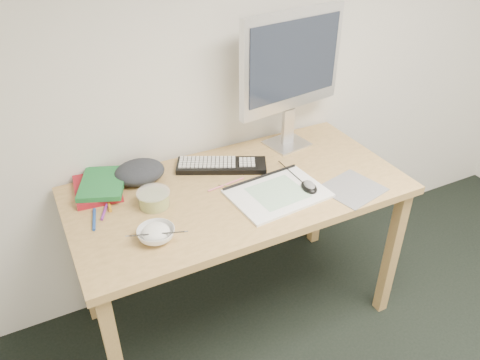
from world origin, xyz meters
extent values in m
plane|color=silver|center=(0.00, 1.80, 1.30)|extent=(3.60, 0.00, 3.60)
cube|color=tan|center=(0.31, 1.13, 0.36)|extent=(0.05, 0.05, 0.71)
cube|color=tan|center=(-0.99, 1.73, 0.36)|extent=(0.05, 0.05, 0.71)
cube|color=tan|center=(0.31, 1.73, 0.36)|extent=(0.05, 0.05, 0.71)
cube|color=tan|center=(-0.34, 1.43, 0.73)|extent=(1.40, 0.70, 0.03)
cube|color=slate|center=(0.08, 1.21, 0.75)|extent=(0.27, 0.26, 0.00)
cube|color=silver|center=(-0.22, 1.31, 0.76)|extent=(0.40, 0.30, 0.01)
cube|color=black|center=(-0.33, 1.61, 0.76)|extent=(0.41, 0.29, 0.02)
cube|color=silver|center=(0.04, 1.66, 0.75)|extent=(0.21, 0.19, 0.01)
cube|color=silver|center=(0.04, 1.66, 0.84)|extent=(0.07, 0.03, 0.18)
cube|color=silver|center=(0.04, 1.66, 1.16)|extent=(0.54, 0.12, 0.44)
cube|color=black|center=(0.04, 1.66, 1.17)|extent=(0.49, 0.08, 0.35)
ellipsoid|color=black|center=(-0.09, 1.28, 0.78)|extent=(0.07, 0.10, 0.03)
imported|color=white|center=(-0.75, 1.27, 0.77)|extent=(0.14, 0.14, 0.04)
cylinder|color=silver|center=(-0.75, 1.24, 0.79)|extent=(0.20, 0.08, 0.02)
cylinder|color=#EBD253|center=(-0.69, 1.46, 0.78)|extent=(0.14, 0.14, 0.06)
cube|color=maroon|center=(-0.87, 1.67, 0.76)|extent=(0.20, 0.26, 0.02)
cube|color=#1B6F32|center=(-0.85, 1.66, 0.78)|extent=(0.25, 0.29, 0.02)
ellipsoid|color=#24272C|center=(-0.69, 1.68, 0.79)|extent=(0.20, 0.18, 0.07)
cylinder|color=pink|center=(-0.38, 1.47, 0.75)|extent=(0.18, 0.03, 0.01)
cylinder|color=tan|center=(-0.34, 1.42, 0.75)|extent=(0.14, 0.13, 0.01)
cylinder|color=black|center=(-0.25, 1.45, 0.75)|extent=(0.16, 0.03, 0.01)
cylinder|color=#1B4193|center=(-0.93, 1.47, 0.76)|extent=(0.04, 0.13, 0.01)
cylinder|color=orange|center=(-0.85, 1.56, 0.76)|extent=(0.03, 0.13, 0.01)
cylinder|color=#772892|center=(-0.88, 1.51, 0.76)|extent=(0.06, 0.11, 0.01)
camera|label=1|loc=(-1.07, -0.02, 1.83)|focal=35.00mm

